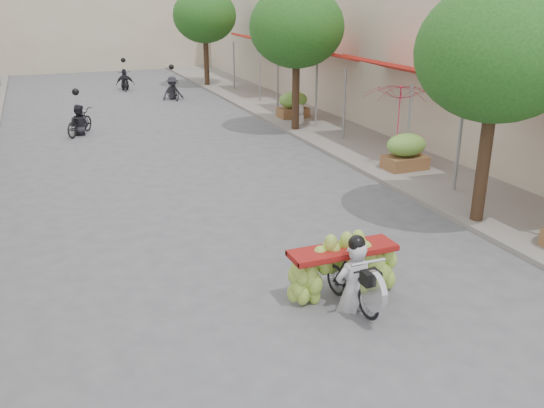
% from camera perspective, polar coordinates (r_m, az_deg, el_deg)
% --- Properties ---
extents(ground, '(120.00, 120.00, 0.00)m').
position_cam_1_polar(ground, '(8.15, 8.32, -17.40)').
color(ground, '#59595E').
rests_on(ground, ground).
extents(sidewalk_right, '(4.00, 60.00, 0.12)m').
position_cam_1_polar(sidewalk_right, '(23.51, 4.89, 8.13)').
color(sidewalk_right, gray).
rests_on(sidewalk_right, ground).
extents(shophouse_row_right, '(9.77, 40.00, 6.00)m').
position_cam_1_polar(shophouse_row_right, '(24.93, 16.86, 14.90)').
color(shophouse_row_right, beige).
rests_on(shophouse_row_right, ground).
extents(far_building, '(20.00, 6.00, 7.00)m').
position_cam_1_polar(far_building, '(43.65, -18.37, 17.33)').
color(far_building, beige).
rests_on(far_building, ground).
extents(street_tree_near, '(3.40, 3.40, 5.25)m').
position_cam_1_polar(street_tree_near, '(13.02, 21.48, 13.75)').
color(street_tree_near, '#3A2719').
rests_on(street_tree_near, ground).
extents(street_tree_mid, '(3.40, 3.40, 5.25)m').
position_cam_1_polar(street_tree_mid, '(21.43, 2.45, 17.07)').
color(street_tree_mid, '#3A2719').
rests_on(street_tree_mid, ground).
extents(street_tree_far, '(3.40, 3.40, 5.25)m').
position_cam_1_polar(street_tree_far, '(32.73, -6.69, 18.03)').
color(street_tree_far, '#3A2719').
rests_on(street_tree_far, ground).
extents(produce_crate_mid, '(1.20, 0.88, 1.16)m').
position_cam_1_polar(produce_crate_mid, '(17.11, 13.13, 5.35)').
color(produce_crate_mid, brown).
rests_on(produce_crate_mid, ground).
extents(produce_crate_far, '(1.20, 0.88, 1.16)m').
position_cam_1_polar(produce_crate_far, '(23.93, 2.11, 10.00)').
color(produce_crate_far, brown).
rests_on(produce_crate_far, ground).
extents(banana_motorbike, '(2.20, 1.75, 2.24)m').
position_cam_1_polar(banana_motorbike, '(9.63, 7.64, -5.78)').
color(banana_motorbike, black).
rests_on(banana_motorbike, ground).
extents(market_umbrella, '(2.45, 2.45, 1.99)m').
position_cam_1_polar(market_umbrella, '(16.77, 12.82, 11.65)').
color(market_umbrella, '#AA1630').
rests_on(market_umbrella, ground).
extents(pedestrian, '(0.89, 0.73, 1.56)m').
position_cam_1_polar(pedestrian, '(22.64, 2.67, 9.89)').
color(pedestrian, silver).
rests_on(pedestrian, ground).
extents(bg_motorbike_a, '(1.40, 1.75, 1.95)m').
position_cam_1_polar(bg_motorbike_a, '(22.47, -18.65, 8.35)').
color(bg_motorbike_a, black).
rests_on(bg_motorbike_a, ground).
extents(bg_motorbike_b, '(1.13, 1.54, 1.95)m').
position_cam_1_polar(bg_motorbike_b, '(29.04, -9.87, 11.87)').
color(bg_motorbike_b, black).
rests_on(bg_motorbike_b, ground).
extents(bg_motorbike_c, '(1.03, 1.70, 1.95)m').
position_cam_1_polar(bg_motorbike_c, '(32.59, -14.41, 12.26)').
color(bg_motorbike_c, black).
rests_on(bg_motorbike_c, ground).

